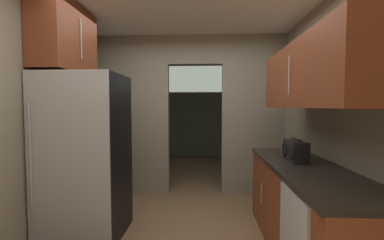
{
  "coord_description": "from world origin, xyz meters",
  "views": [
    {
      "loc": [
        0.24,
        -2.52,
        1.45
      ],
      "look_at": [
        0.06,
        0.99,
        1.26
      ],
      "focal_mm": 24.11,
      "sensor_mm": 36.0,
      "label": 1
    }
  ],
  "objects": [
    {
      "name": "kitchen_overhead_slab",
      "position": [
        0.0,
        0.52,
        2.63
      ],
      "size": [
        3.44,
        7.49,
        0.06
      ],
      "primitive_type": "cube",
      "color": "silver"
    },
    {
      "name": "kitchen_partition",
      "position": [
        -0.02,
        1.74,
        1.37
      ],
      "size": [
        3.04,
        0.12,
        2.6
      ],
      "color": "gray",
      "rests_on": "ground"
    },
    {
      "name": "adjoining_room_shell",
      "position": [
        0.0,
        3.86,
        1.3
      ],
      "size": [
        3.04,
        3.25,
        2.6
      ],
      "color": "gray",
      "rests_on": "ground"
    },
    {
      "name": "kitchen_flank_right",
      "position": [
        1.57,
        -0.38,
        1.3
      ],
      "size": [
        0.1,
        4.24,
        2.6
      ],
      "primitive_type": "cube",
      "color": "gray",
      "rests_on": "ground"
    },
    {
      "name": "refrigerator",
      "position": [
        -1.09,
        0.25,
        0.9
      ],
      "size": [
        0.83,
        0.78,
        1.79
      ],
      "color": "black",
      "rests_on": "ground"
    },
    {
      "name": "lower_cabinet_run",
      "position": [
        1.19,
        -0.07,
        0.44
      ],
      "size": [
        0.65,
        2.09,
        0.89
      ],
      "color": "brown",
      "rests_on": "ground"
    },
    {
      "name": "upper_cabinet_counterside",
      "position": [
        1.19,
        -0.07,
        1.73
      ],
      "size": [
        0.36,
        1.88,
        0.6
      ],
      "color": "brown"
    },
    {
      "name": "upper_cabinet_fridgeside",
      "position": [
        -1.34,
        0.35,
        2.2
      ],
      "size": [
        0.36,
        0.91,
        0.76
      ],
      "color": "brown"
    },
    {
      "name": "boombox",
      "position": [
        1.16,
        0.14,
        0.99
      ],
      "size": [
        0.16,
        0.36,
        0.24
      ],
      "color": "black",
      "rests_on": "lower_cabinet_run"
    },
    {
      "name": "book_stack",
      "position": [
        1.17,
        0.49,
        0.92
      ],
      "size": [
        0.13,
        0.16,
        0.07
      ],
      "color": "beige",
      "rests_on": "lower_cabinet_run"
    }
  ]
}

